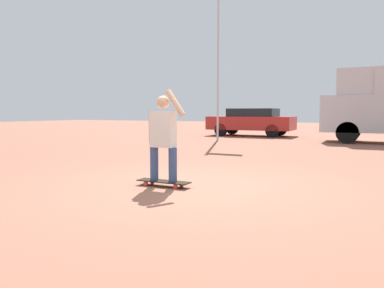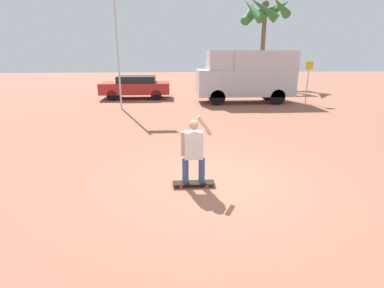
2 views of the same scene
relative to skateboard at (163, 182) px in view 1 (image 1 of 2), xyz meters
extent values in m
plane|color=#935B47|center=(0.51, 0.21, -0.08)|extent=(80.00, 80.00, 0.00)
cube|color=black|center=(0.00, 0.00, 0.01)|extent=(0.94, 0.26, 0.02)
cylinder|color=red|center=(-0.29, -0.11, -0.04)|extent=(0.08, 0.03, 0.08)
cylinder|color=red|center=(-0.29, 0.11, -0.04)|extent=(0.08, 0.03, 0.08)
cylinder|color=red|center=(0.29, -0.11, -0.04)|extent=(0.08, 0.03, 0.08)
cylinder|color=red|center=(0.29, 0.11, -0.04)|extent=(0.08, 0.03, 0.08)
cylinder|color=#384C7A|center=(-0.18, 0.00, 0.30)|extent=(0.14, 0.14, 0.57)
cylinder|color=#384C7A|center=(0.18, 0.00, 0.30)|extent=(0.14, 0.14, 0.57)
cube|color=silver|center=(0.00, 0.00, 0.89)|extent=(0.40, 0.22, 0.60)
sphere|color=tan|center=(0.00, 0.00, 1.33)|extent=(0.21, 0.21, 0.21)
cylinder|color=tan|center=(-0.23, 0.00, 0.92)|extent=(0.09, 0.09, 0.53)
cylinder|color=tan|center=(0.23, 0.00, 1.32)|extent=(0.35, 0.09, 0.45)
cylinder|color=black|center=(2.16, 10.63, 0.35)|extent=(0.87, 0.28, 0.87)
cylinder|color=black|center=(2.16, 12.43, 0.35)|extent=(0.87, 0.28, 0.87)
cube|color=#BCBCC1|center=(2.08, 11.53, 1.10)|extent=(1.95, 2.08, 1.48)
cube|color=black|center=(1.69, 11.53, 1.39)|extent=(0.04, 1.76, 0.74)
cube|color=#BCBCC1|center=(2.37, 11.53, 2.37)|extent=(1.37, 1.91, 1.06)
cylinder|color=black|center=(-4.08, 12.75, 0.25)|extent=(0.65, 0.22, 0.65)
cylinder|color=black|center=(-4.08, 14.47, 0.25)|extent=(0.65, 0.22, 0.65)
cylinder|color=black|center=(-1.37, 12.75, 0.25)|extent=(0.65, 0.22, 0.65)
cylinder|color=black|center=(-1.37, 14.47, 0.25)|extent=(0.65, 0.22, 0.65)
cube|color=#B22823|center=(-2.72, 13.61, 0.59)|extent=(4.37, 1.94, 0.69)
cube|color=black|center=(-2.61, 13.61, 1.14)|extent=(2.40, 1.70, 0.41)
cylinder|color=#B7B7BC|center=(-3.09, 9.90, 3.28)|extent=(0.09, 0.09, 6.72)
camera|label=1|loc=(3.18, -5.36, 1.17)|focal=35.00mm
camera|label=2|loc=(-0.47, -6.11, 2.79)|focal=28.00mm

